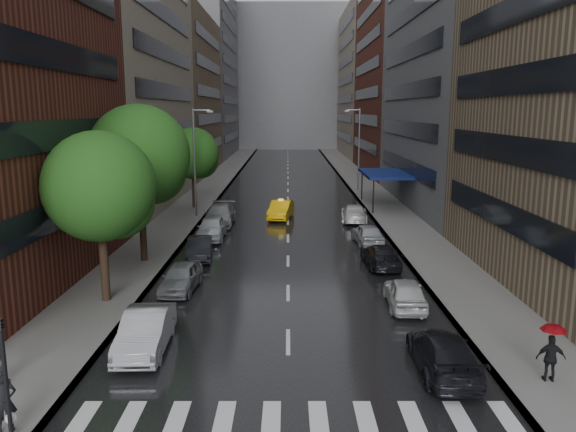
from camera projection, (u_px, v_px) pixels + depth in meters
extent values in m
plane|color=gray|center=(288.00, 392.00, 18.18)|extent=(220.00, 220.00, 0.00)
cube|color=black|center=(288.00, 186.00, 67.30)|extent=(14.00, 140.00, 0.01)
cube|color=gray|center=(213.00, 185.00, 67.28)|extent=(4.00, 140.00, 0.15)
cube|color=gray|center=(363.00, 185.00, 67.29)|extent=(4.00, 140.00, 0.15)
cube|color=silver|center=(77.00, 426.00, 16.21)|extent=(0.55, 2.80, 0.01)
cube|color=silver|center=(126.00, 426.00, 16.21)|extent=(0.55, 2.80, 0.01)
cube|color=silver|center=(174.00, 426.00, 16.21)|extent=(0.55, 2.80, 0.01)
cube|color=silver|center=(223.00, 426.00, 16.21)|extent=(0.55, 2.80, 0.01)
cube|color=silver|center=(271.00, 426.00, 16.21)|extent=(0.55, 2.80, 0.01)
cube|color=silver|center=(319.00, 426.00, 16.22)|extent=(0.55, 2.80, 0.01)
cube|color=silver|center=(368.00, 426.00, 16.22)|extent=(0.55, 2.80, 0.01)
cube|color=silver|center=(416.00, 426.00, 16.22)|extent=(0.55, 2.80, 0.01)
cube|color=silver|center=(464.00, 426.00, 16.22)|extent=(0.55, 2.80, 0.01)
cube|color=silver|center=(513.00, 426.00, 16.22)|extent=(0.55, 2.80, 0.01)
cube|color=gray|center=(121.00, 19.00, 50.36)|extent=(8.00, 28.00, 34.00)
cube|color=#937A5B|center=(182.00, 95.00, 78.99)|extent=(8.00, 28.00, 22.00)
cube|color=slate|center=(209.00, 56.00, 106.96)|extent=(8.00, 32.00, 38.00)
cube|color=slate|center=(452.00, 76.00, 51.31)|extent=(8.00, 28.00, 24.00)
cube|color=maroon|center=(396.00, 43.00, 77.69)|extent=(8.00, 28.00, 36.00)
cube|color=gray|center=(366.00, 83.00, 107.91)|extent=(8.00, 32.00, 28.00)
cube|color=slate|center=(288.00, 79.00, 131.10)|extent=(40.00, 14.00, 32.00)
cylinder|color=#382619|center=(104.00, 257.00, 26.15)|extent=(0.40, 0.40, 4.45)
sphere|color=#1E5116|center=(99.00, 186.00, 25.53)|extent=(5.09, 5.09, 5.09)
cylinder|color=#382619|center=(142.00, 220.00, 33.09)|extent=(0.40, 0.40, 5.13)
sphere|color=#1E5116|center=(139.00, 155.00, 32.37)|extent=(5.87, 5.87, 5.87)
cylinder|color=#382619|center=(194.00, 187.00, 51.34)|extent=(0.40, 0.40, 4.08)
sphere|color=#1E5116|center=(193.00, 153.00, 50.77)|extent=(4.66, 4.66, 4.66)
imported|color=yellow|center=(281.00, 210.00, 46.91)|extent=(2.30, 4.79, 1.52)
imported|color=#9F9EA3|center=(146.00, 331.00, 21.22)|extent=(1.79, 4.70, 1.53)
imported|color=slate|center=(181.00, 277.00, 28.26)|extent=(1.93, 4.18, 1.39)
imported|color=black|center=(200.00, 248.00, 34.19)|extent=(1.82, 4.20, 1.34)
imported|color=#B4B9BE|center=(212.00, 228.00, 39.56)|extent=(1.91, 4.67, 1.58)
imported|color=gray|center=(220.00, 215.00, 44.41)|extent=(2.26, 5.50, 1.59)
imported|color=black|center=(443.00, 353.00, 19.47)|extent=(2.08, 4.83, 1.39)
imported|color=silver|center=(405.00, 293.00, 25.87)|extent=(1.84, 4.18, 1.40)
imported|color=black|center=(381.00, 256.00, 32.55)|extent=(2.00, 4.61, 1.32)
imported|color=#A9AEB2|center=(367.00, 234.00, 38.07)|extent=(2.01, 4.26, 1.41)
imported|color=silver|center=(354.00, 213.00, 45.72)|extent=(2.38, 5.05, 1.42)
imported|color=black|center=(4.00, 402.00, 15.55)|extent=(0.77, 0.65, 1.79)
sphere|color=white|center=(11.00, 418.00, 15.54)|extent=(0.32, 0.32, 0.32)
imported|color=black|center=(551.00, 358.00, 18.49)|extent=(0.98, 0.51, 1.59)
imported|color=#A60C14|center=(553.00, 334.00, 18.33)|extent=(0.82, 0.82, 0.72)
cylinder|color=black|center=(6.00, 384.00, 15.10)|extent=(0.12, 0.12, 3.20)
imported|color=black|center=(1.00, 335.00, 14.84)|extent=(0.18, 0.15, 0.90)
cylinder|color=gray|center=(195.00, 163.00, 46.78)|extent=(0.18, 0.18, 9.00)
cube|color=gray|center=(210.00, 111.00, 45.99)|extent=(0.50, 0.22, 0.16)
cylinder|color=gray|center=(359.00, 150.00, 61.52)|extent=(0.18, 0.18, 9.00)
cube|color=gray|center=(347.00, 111.00, 60.73)|extent=(0.50, 0.22, 0.16)
cube|color=navy|center=(385.00, 174.00, 51.98)|extent=(4.00, 8.00, 0.25)
cylinder|color=black|center=(373.00, 196.00, 48.52)|extent=(0.12, 0.12, 3.00)
cylinder|color=black|center=(362.00, 184.00, 55.99)|extent=(0.12, 0.12, 3.00)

